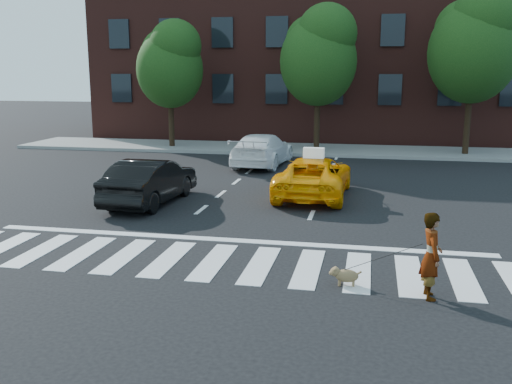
% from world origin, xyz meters
% --- Properties ---
extents(ground, '(120.00, 120.00, 0.00)m').
position_xyz_m(ground, '(0.00, 0.00, 0.00)').
color(ground, black).
rests_on(ground, ground).
extents(crosswalk, '(13.00, 2.40, 0.01)m').
position_xyz_m(crosswalk, '(0.00, 0.00, 0.01)').
color(crosswalk, silver).
rests_on(crosswalk, ground).
extents(stop_line, '(12.00, 0.30, 0.01)m').
position_xyz_m(stop_line, '(0.00, 1.60, 0.01)').
color(stop_line, silver).
rests_on(stop_line, ground).
extents(sidewalk_far, '(30.00, 4.00, 0.15)m').
position_xyz_m(sidewalk_far, '(0.00, 17.50, 0.07)').
color(sidewalk_far, slate).
rests_on(sidewalk_far, ground).
extents(building, '(26.00, 10.00, 12.00)m').
position_xyz_m(building, '(0.00, 25.00, 6.00)').
color(building, '#4C201B').
rests_on(building, ground).
extents(tree_left, '(3.39, 3.38, 6.50)m').
position_xyz_m(tree_left, '(-6.97, 17.00, 4.44)').
color(tree_left, black).
rests_on(tree_left, ground).
extents(tree_mid, '(3.69, 3.69, 7.10)m').
position_xyz_m(tree_mid, '(0.53, 17.00, 4.85)').
color(tree_mid, black).
rests_on(tree_mid, ground).
extents(tree_right, '(4.00, 4.00, 7.70)m').
position_xyz_m(tree_right, '(7.53, 17.00, 5.26)').
color(tree_right, black).
rests_on(tree_right, ground).
extents(taxi, '(2.24, 4.63, 1.27)m').
position_xyz_m(taxi, '(1.40, 6.91, 0.64)').
color(taxi, '#FB9E05').
rests_on(taxi, ground).
extents(black_sedan, '(1.68, 4.21, 1.36)m').
position_xyz_m(black_sedan, '(-3.36, 4.93, 0.68)').
color(black_sedan, black).
rests_on(black_sedan, ground).
extents(white_suv, '(2.22, 4.80, 1.36)m').
position_xyz_m(white_suv, '(-1.37, 12.60, 0.68)').
color(white_suv, white).
rests_on(white_suv, ground).
extents(woman, '(0.46, 0.62, 1.56)m').
position_xyz_m(woman, '(4.26, -1.10, 0.78)').
color(woman, '#999999').
rests_on(woman, ground).
extents(dog, '(0.61, 0.24, 0.35)m').
position_xyz_m(dog, '(2.76, -0.80, 0.20)').
color(dog, brown).
rests_on(dog, ground).
extents(taxi_sign, '(0.66, 0.30, 0.32)m').
position_xyz_m(taxi_sign, '(1.40, 6.71, 1.43)').
color(taxi_sign, white).
rests_on(taxi_sign, taxi).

